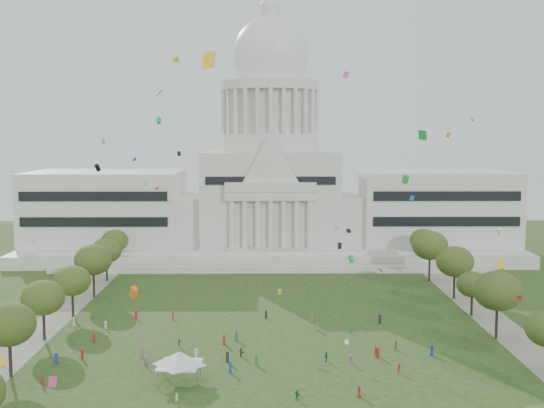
# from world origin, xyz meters

# --- Properties ---
(ground) EXTENTS (400.00, 400.00, 0.00)m
(ground) POSITION_xyz_m (0.00, 0.00, 0.00)
(ground) COLOR #274118
(ground) RESTS_ON ground
(capitol) EXTENTS (160.00, 64.50, 91.30)m
(capitol) POSITION_xyz_m (0.00, 113.59, 22.30)
(capitol) COLOR silver
(capitol) RESTS_ON ground
(path_left) EXTENTS (8.00, 160.00, 0.04)m
(path_left) POSITION_xyz_m (-48.00, 30.00, 0.02)
(path_left) COLOR gray
(path_left) RESTS_ON ground
(path_right) EXTENTS (8.00, 160.00, 0.04)m
(path_right) POSITION_xyz_m (48.00, 30.00, 0.02)
(path_right) COLOR gray
(path_right) RESTS_ON ground
(row_tree_l_1) EXTENTS (8.86, 8.86, 12.59)m
(row_tree_l_1) POSITION_xyz_m (-44.07, -2.96, 8.95)
(row_tree_l_1) COLOR black
(row_tree_l_1) RESTS_ON ground
(row_tree_l_2) EXTENTS (8.42, 8.42, 11.97)m
(row_tree_l_2) POSITION_xyz_m (-45.04, 17.30, 8.51)
(row_tree_l_2) COLOR black
(row_tree_l_2) RESTS_ON ground
(row_tree_r_2) EXTENTS (9.55, 9.55, 13.58)m
(row_tree_r_2) POSITION_xyz_m (44.17, 17.44, 9.66)
(row_tree_r_2) COLOR black
(row_tree_r_2) RESTS_ON ground
(row_tree_l_3) EXTENTS (8.12, 8.12, 11.55)m
(row_tree_l_3) POSITION_xyz_m (-44.09, 33.92, 8.21)
(row_tree_l_3) COLOR black
(row_tree_l_3) RESTS_ON ground
(row_tree_r_3) EXTENTS (7.01, 7.01, 9.98)m
(row_tree_r_3) POSITION_xyz_m (44.40, 34.48, 7.08)
(row_tree_r_3) COLOR black
(row_tree_r_3) RESTS_ON ground
(row_tree_l_4) EXTENTS (9.29, 9.29, 13.21)m
(row_tree_l_4) POSITION_xyz_m (-44.08, 52.42, 9.39)
(row_tree_l_4) COLOR black
(row_tree_l_4) RESTS_ON ground
(row_tree_r_4) EXTENTS (9.19, 9.19, 13.06)m
(row_tree_r_4) POSITION_xyz_m (44.76, 50.04, 9.29)
(row_tree_r_4) COLOR black
(row_tree_r_4) RESTS_ON ground
(row_tree_l_5) EXTENTS (8.33, 8.33, 11.85)m
(row_tree_l_5) POSITION_xyz_m (-45.22, 71.01, 8.42)
(row_tree_l_5) COLOR black
(row_tree_l_5) RESTS_ON ground
(row_tree_r_5) EXTENTS (9.82, 9.82, 13.96)m
(row_tree_r_5) POSITION_xyz_m (43.49, 70.19, 9.93)
(row_tree_r_5) COLOR black
(row_tree_r_5) RESTS_ON ground
(row_tree_l_6) EXTENTS (8.19, 8.19, 11.64)m
(row_tree_l_6) POSITION_xyz_m (-46.87, 89.14, 8.27)
(row_tree_l_6) COLOR black
(row_tree_l_6) RESTS_ON ground
(row_tree_r_6) EXTENTS (8.42, 8.42, 11.97)m
(row_tree_r_6) POSITION_xyz_m (45.96, 88.13, 8.51)
(row_tree_r_6) COLOR black
(row_tree_r_6) RESTS_ON ground
(event_tent) EXTENTS (10.16, 10.16, 5.17)m
(event_tent) POSITION_xyz_m (-15.56, -5.41, 4.01)
(event_tent) COLOR #4C4C4C
(event_tent) RESTS_ON ground
(person_0) EXTENTS (1.08, 1.03, 1.86)m
(person_0) POSITION_xyz_m (28.97, 7.38, 0.93)
(person_0) COLOR navy
(person_0) RESTS_ON ground
(person_2) EXTENTS (0.84, 0.63, 1.54)m
(person_2) POSITION_xyz_m (23.01, 10.67, 0.77)
(person_2) COLOR #4C4C51
(person_2) RESTS_ON ground
(person_3) EXTENTS (1.19, 1.20, 1.72)m
(person_3) POSITION_xyz_m (13.51, 2.93, 0.86)
(person_3) COLOR #994C8C
(person_3) RESTS_ON ground
(person_4) EXTENTS (0.78, 1.13, 1.75)m
(person_4) POSITION_xyz_m (9.32, 4.35, 0.88)
(person_4) COLOR navy
(person_4) RESTS_ON ground
(person_5) EXTENTS (1.47, 1.64, 1.71)m
(person_5) POSITION_xyz_m (-5.94, 6.88, 0.86)
(person_5) COLOR #4C4C51
(person_5) RESTS_ON ground
(person_6) EXTENTS (0.67, 0.92, 1.74)m
(person_6) POSITION_xyz_m (12.97, -12.11, 0.87)
(person_6) COLOR #B21E1E
(person_6) RESTS_ON ground
(person_7) EXTENTS (0.71, 0.71, 1.59)m
(person_7) POSITION_xyz_m (-14.88, -14.53, 0.80)
(person_7) COLOR silver
(person_7) RESTS_ON ground
(person_8) EXTENTS (0.82, 0.61, 1.50)m
(person_8) POSITION_xyz_m (-18.00, 12.85, 0.75)
(person_8) COLOR #4C4C51
(person_8) RESTS_ON ground
(person_9) EXTENTS (1.20, 1.10, 1.67)m
(person_9) POSITION_xyz_m (21.17, -1.80, 0.84)
(person_9) COLOR #B21E1E
(person_9) RESTS_ON ground
(person_10) EXTENTS (0.65, 1.02, 1.64)m
(person_10) POSITION_xyz_m (18.66, 7.66, 0.82)
(person_10) COLOR #994C8C
(person_10) RESTS_ON ground
(person_11) EXTENTS (1.43, 1.48, 1.59)m
(person_11) POSITION_xyz_m (3.35, -13.25, 0.80)
(person_11) COLOR #33723F
(person_11) RESTS_ON ground
(distant_crowd) EXTENTS (65.44, 40.29, 1.95)m
(distant_crowd) POSITION_xyz_m (-13.26, 14.79, 0.91)
(distant_crowd) COLOR navy
(distant_crowd) RESTS_ON ground
(kite_swarm) EXTENTS (80.11, 101.24, 51.29)m
(kite_swarm) POSITION_xyz_m (2.39, 9.48, 27.80)
(kite_swarm) COLOR #E54C8C
(kite_swarm) RESTS_ON ground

